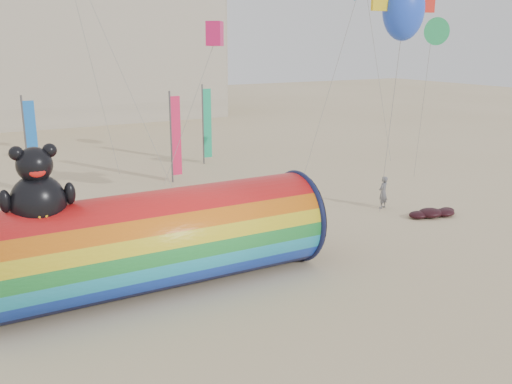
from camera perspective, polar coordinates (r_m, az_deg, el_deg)
ground at (r=20.58m, az=0.85°, el=-7.59°), size 160.00×160.00×0.00m
windsock_assembly at (r=18.75m, az=-9.86°, el=-4.52°), size 11.14×3.39×5.14m
kite_handler at (r=28.19m, az=12.59°, el=-0.04°), size 0.67×0.54×1.58m
fabric_bundle at (r=27.63m, az=17.26°, el=-1.99°), size 2.62×1.35×0.41m
festival_banners at (r=33.91m, az=-11.20°, el=5.71°), size 11.86×3.90×5.20m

